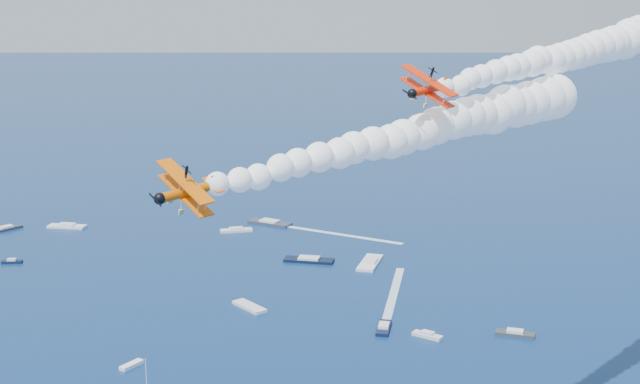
{
  "coord_description": "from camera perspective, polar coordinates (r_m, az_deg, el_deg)",
  "views": [
    {
      "loc": [
        0.77,
        -66.14,
        70.6
      ],
      "look_at": [
        1.48,
        22.36,
        49.88
      ],
      "focal_mm": 48.57,
      "sensor_mm": 36.0,
      "label": 1
    }
  ],
  "objects": [
    {
      "name": "biplane_lead",
      "position": [
        99.63,
        7.17,
        6.71
      ],
      "size": [
        10.95,
        11.08,
        7.68
      ],
      "primitive_type": null,
      "rotation": [
        -0.41,
        0.07,
        3.92
      ],
      "color": "#F02905"
    },
    {
      "name": "biplane_trail",
      "position": [
        81.83,
        -8.69,
        0.03
      ],
      "size": [
        10.99,
        11.38,
        7.78
      ],
      "primitive_type": null,
      "rotation": [
        -0.39,
        0.07,
        3.84
      ],
      "color": "#DD5C04"
    },
    {
      "name": "smoke_trail_lead",
      "position": [
        124.72,
        15.85,
        8.67
      ],
      "size": [
        63.27,
        63.27,
        10.75
      ],
      "primitive_type": null,
      "rotation": [
        0.0,
        0.0,
        3.92
      ],
      "color": "white"
    },
    {
      "name": "smoke_trail_trail",
      "position": [
        100.33,
        6.12,
        3.88
      ],
      "size": [
        63.23,
        62.43,
        10.75
      ],
      "primitive_type": null,
      "rotation": [
        0.0,
        0.0,
        3.84
      ],
      "color": "white"
    },
    {
      "name": "spectator_boats",
      "position": [
        204.26,
        0.13,
        -6.94
      ],
      "size": [
        207.08,
        163.63,
        0.7
      ],
      "color": "black",
      "rests_on": "ground"
    },
    {
      "name": "boat_wakes",
      "position": [
        232.02,
        3.06,
        -4.55
      ],
      "size": [
        34.02,
        79.3,
        0.04
      ],
      "color": "white",
      "rests_on": "ground"
    }
  ]
}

